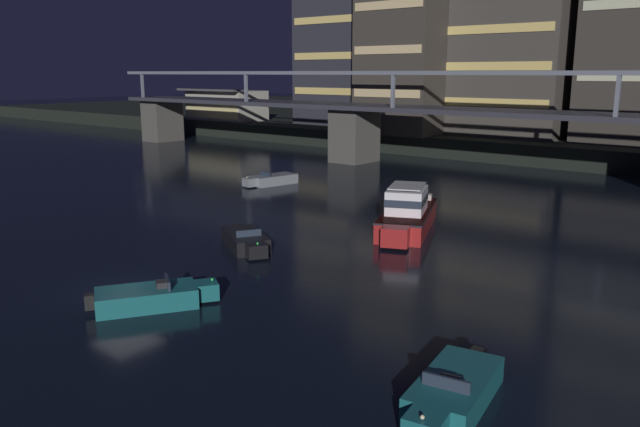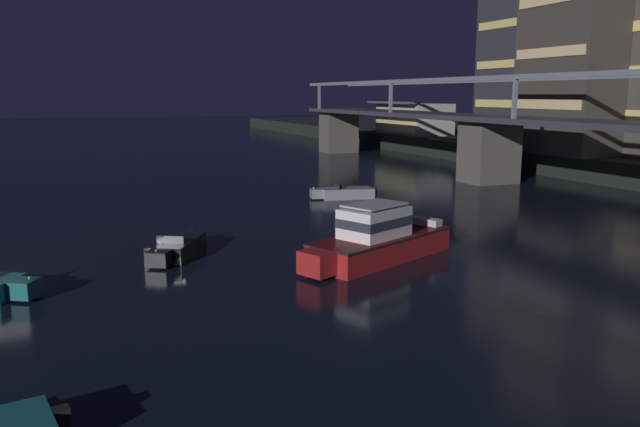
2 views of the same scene
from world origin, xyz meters
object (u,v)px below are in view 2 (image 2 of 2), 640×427
(speedboat_mid_center, at_px, (175,248))
(tower_west_low, at_px, (538,43))
(cabin_cruiser_near_left, at_px, (378,239))
(tower_west_tall, at_px, (606,27))
(speedboat_mid_left, at_px, (344,193))
(waterfront_pavilion, at_px, (413,119))

(speedboat_mid_center, bearing_deg, tower_west_low, 121.88)
(cabin_cruiser_near_left, bearing_deg, tower_west_tall, 120.62)
(cabin_cruiser_near_left, xyz_separation_m, speedboat_mid_center, (-4.53, -8.88, -0.64))
(cabin_cruiser_near_left, bearing_deg, tower_west_low, 131.31)
(tower_west_tall, distance_m, speedboat_mid_left, 32.57)
(tower_west_tall, bearing_deg, waterfront_pavilion, -177.15)
(tower_west_tall, distance_m, cabin_cruiser_near_left, 43.29)
(waterfront_pavilion, relative_size, cabin_cruiser_near_left, 1.35)
(tower_west_low, bearing_deg, cabin_cruiser_near_left, -48.69)
(tower_west_tall, height_order, speedboat_mid_left, tower_west_tall)
(tower_west_tall, xyz_separation_m, waterfront_pavilion, (-32.43, -1.61, -9.79))
(cabin_cruiser_near_left, xyz_separation_m, speedboat_mid_left, (-17.25, 6.22, -0.64))
(tower_west_low, distance_m, speedboat_mid_center, 58.16)
(tower_west_low, bearing_deg, speedboat_mid_center, -58.12)
(speedboat_mid_left, bearing_deg, tower_west_tall, 97.31)
(tower_west_tall, height_order, waterfront_pavilion, tower_west_tall)
(tower_west_tall, xyz_separation_m, speedboat_mid_center, (16.47, -44.36, -13.82))
(tower_west_low, distance_m, speedboat_mid_left, 39.51)
(waterfront_pavilion, height_order, speedboat_mid_center, waterfront_pavilion)
(tower_west_low, relative_size, cabin_cruiser_near_left, 2.56)
(tower_west_low, bearing_deg, speedboat_mid_left, -62.47)
(waterfront_pavilion, xyz_separation_m, cabin_cruiser_near_left, (53.43, -33.87, -3.39))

